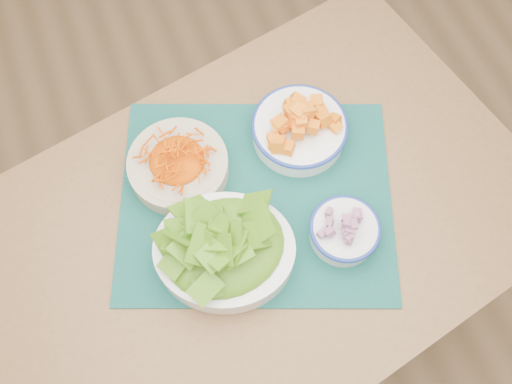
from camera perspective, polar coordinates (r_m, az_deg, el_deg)
ground at (r=1.85m, az=3.18°, el=-8.01°), size 4.00×4.00×0.00m
table at (r=1.21m, az=0.06°, el=-4.77°), size 1.22×0.94×0.75m
placemat at (r=1.12m, az=-0.00°, el=-0.66°), size 0.65×0.60×0.00m
carrot_bowl at (r=1.12m, az=-7.83°, el=2.85°), size 0.21×0.21×0.07m
squash_bowl at (r=1.14m, az=4.42°, el=6.72°), size 0.22×0.22×0.10m
lettuce_bowl at (r=1.02m, az=-3.22°, el=-5.53°), size 0.32×0.30×0.12m
onion_bowl at (r=1.07m, az=8.87°, el=-3.71°), size 0.15×0.15×0.07m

